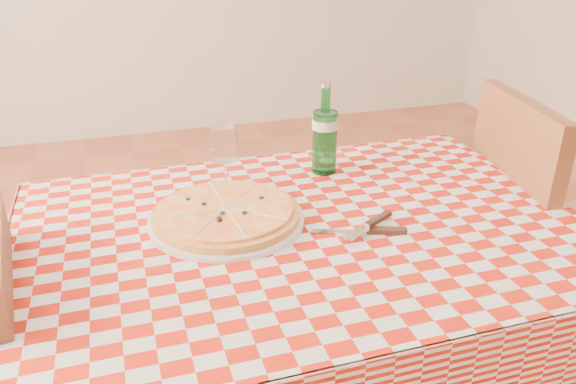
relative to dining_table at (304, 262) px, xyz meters
name	(u,v)px	position (x,y,z in m)	size (l,w,h in m)	color
dining_table	(304,262)	(0.00, 0.00, 0.00)	(1.20, 0.80, 0.75)	brown
tablecloth	(304,227)	(0.00, 0.00, 0.09)	(1.30, 0.90, 0.01)	#A3170A
chair_near	(535,235)	(0.75, 0.09, -0.10)	(0.51, 0.51, 0.97)	brown
pizza_plate	(226,213)	(-0.17, 0.07, 0.12)	(0.36, 0.36, 0.05)	#C98443
water_bottle	(325,129)	(0.15, 0.28, 0.22)	(0.07, 0.07, 0.25)	#1A6827
wine_glass	(225,158)	(-0.13, 0.25, 0.19)	(0.07, 0.07, 0.17)	white
cutlery	(366,228)	(0.12, -0.08, 0.11)	(0.23, 0.19, 0.02)	silver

